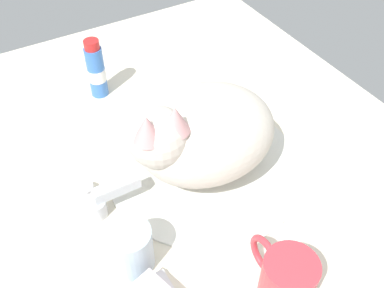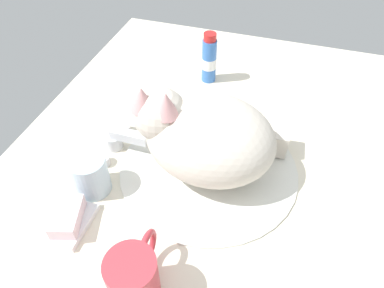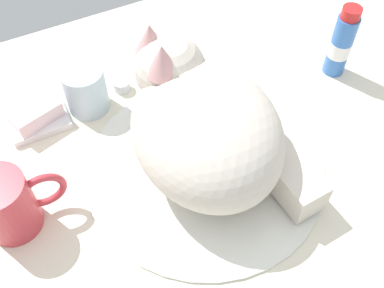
# 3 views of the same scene
# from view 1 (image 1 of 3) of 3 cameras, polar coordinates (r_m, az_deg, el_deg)

# --- Properties ---
(ground_plane) EXTENTS (1.10, 0.83, 0.03)m
(ground_plane) POSITION_cam_1_polar(r_m,az_deg,el_deg) (0.81, 1.60, -3.69)
(ground_plane) COLOR silver
(sink_basin) EXTENTS (0.35, 0.35, 0.01)m
(sink_basin) POSITION_cam_1_polar(r_m,az_deg,el_deg) (0.80, 1.63, -2.77)
(sink_basin) COLOR silver
(sink_basin) RESTS_ON ground_plane
(faucet) EXTENTS (0.13, 0.10, 0.05)m
(faucet) POSITION_cam_1_polar(r_m,az_deg,el_deg) (0.73, -11.32, -7.29)
(faucet) COLOR silver
(faucet) RESTS_ON ground_plane
(cat) EXTENTS (0.22, 0.28, 0.18)m
(cat) POSITION_cam_1_polar(r_m,az_deg,el_deg) (0.73, 0.96, 1.44)
(cat) COLOR beige
(cat) RESTS_ON sink_basin
(coffee_mug) EXTENTS (0.12, 0.07, 0.09)m
(coffee_mug) POSITION_cam_1_polar(r_m,az_deg,el_deg) (0.63, 11.77, -16.69)
(coffee_mug) COLOR #C63842
(coffee_mug) RESTS_ON ground_plane
(rinse_cup) EXTENTS (0.07, 0.07, 0.08)m
(rinse_cup) POSITION_cam_1_polar(r_m,az_deg,el_deg) (0.66, -7.85, -13.00)
(rinse_cup) COLOR silver
(rinse_cup) RESTS_ON ground_plane
(toothpaste_bottle) EXTENTS (0.04, 0.04, 0.13)m
(toothpaste_bottle) POSITION_cam_1_polar(r_m,az_deg,el_deg) (0.94, -12.08, 9.16)
(toothpaste_bottle) COLOR #3870C6
(toothpaste_bottle) RESTS_ON ground_plane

